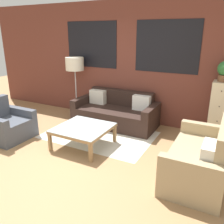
# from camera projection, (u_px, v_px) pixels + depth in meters

# --- Properties ---
(ground_plane) EXTENTS (16.00, 16.00, 0.00)m
(ground_plane) POSITION_uv_depth(u_px,v_px,m) (66.00, 162.00, 4.04)
(ground_plane) COLOR #9E754C
(wall_back_brick) EXTENTS (8.40, 0.09, 2.80)m
(wall_back_brick) POSITION_uv_depth(u_px,v_px,m) (127.00, 63.00, 5.63)
(wall_back_brick) COLOR brown
(wall_back_brick) RESTS_ON ground_plane
(rug) EXTENTS (2.27, 1.50, 0.00)m
(rug) POSITION_uv_depth(u_px,v_px,m) (99.00, 135.00, 5.09)
(rug) COLOR silver
(rug) RESTS_ON ground_plane
(couch_dark) EXTENTS (1.94, 0.88, 0.78)m
(couch_dark) POSITION_uv_depth(u_px,v_px,m) (116.00, 113.00, 5.60)
(couch_dark) COLOR black
(couch_dark) RESTS_ON ground_plane
(settee_vintage) EXTENTS (0.80, 1.51, 0.92)m
(settee_vintage) POSITION_uv_depth(u_px,v_px,m) (201.00, 159.00, 3.50)
(settee_vintage) COLOR tan
(settee_vintage) RESTS_ON ground_plane
(armchair_corner) EXTENTS (0.80, 0.83, 0.84)m
(armchair_corner) POSITION_uv_depth(u_px,v_px,m) (7.00, 125.00, 4.87)
(armchair_corner) COLOR #474C56
(armchair_corner) RESTS_ON ground_plane
(coffee_table) EXTENTS (0.96, 0.96, 0.40)m
(coffee_table) POSITION_uv_depth(u_px,v_px,m) (83.00, 130.00, 4.50)
(coffee_table) COLOR silver
(coffee_table) RESTS_ON ground_plane
(floor_lamp) EXTENTS (0.46, 0.46, 1.51)m
(floor_lamp) POSITION_uv_depth(u_px,v_px,m) (75.00, 65.00, 5.95)
(floor_lamp) COLOR #B2B2B7
(floor_lamp) RESTS_ON ground_plane
(drawer_cabinet) EXTENTS (0.35, 0.38, 1.20)m
(drawer_cabinet) POSITION_uv_depth(u_px,v_px,m) (219.00, 111.00, 4.73)
(drawer_cabinet) COLOR beige
(drawer_cabinet) RESTS_ON ground_plane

